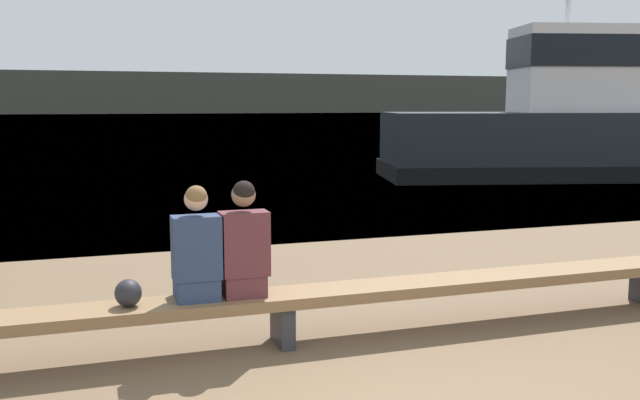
# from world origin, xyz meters

# --- Properties ---
(water_surface) EXTENTS (240.00, 240.00, 0.00)m
(water_surface) POSITION_xyz_m (0.00, 126.61, 0.00)
(water_surface) COLOR #426B8E
(water_surface) RESTS_ON ground
(far_shoreline) EXTENTS (600.00, 12.00, 7.82)m
(far_shoreline) POSITION_xyz_m (0.00, 140.80, 3.91)
(far_shoreline) COLOR #4C4C42
(far_shoreline) RESTS_ON ground
(bench_main) EXTENTS (8.40, 0.47, 0.45)m
(bench_main) POSITION_xyz_m (-0.10, 2.40, 0.38)
(bench_main) COLOR brown
(bench_main) RESTS_ON ground
(person_left) EXTENTS (0.40, 0.38, 0.95)m
(person_left) POSITION_xyz_m (-0.82, 2.41, 0.86)
(person_left) COLOR navy
(person_left) RESTS_ON bench_main
(person_right) EXTENTS (0.40, 0.38, 0.98)m
(person_right) POSITION_xyz_m (-0.43, 2.41, 0.87)
(person_right) COLOR #56282D
(person_right) RESTS_ON bench_main
(shopping_bag) EXTENTS (0.21, 0.23, 0.22)m
(shopping_bag) POSITION_xyz_m (-1.37, 2.40, 0.56)
(shopping_bag) COLOR #232328
(shopping_bag) RESTS_ON bench_main
(tugboat_red) EXTENTS (10.06, 5.50, 6.74)m
(tugboat_red) POSITION_xyz_m (10.91, 13.25, 1.29)
(tugboat_red) COLOR black
(tugboat_red) RESTS_ON water_surface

